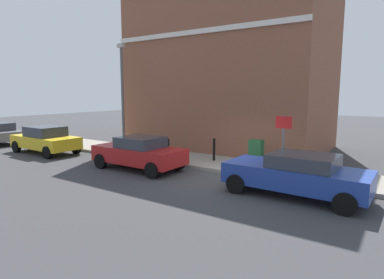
{
  "coord_description": "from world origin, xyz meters",
  "views": [
    {
      "loc": [
        -10.67,
        -5.51,
        3.26
      ],
      "look_at": [
        1.05,
        2.39,
        1.2
      ],
      "focal_mm": 30.09,
      "sensor_mm": 36.0,
      "label": 1
    }
  ],
  "objects_px": {
    "bollard_near_cabinet": "(214,149)",
    "street_sign": "(283,137)",
    "utility_cabinet": "(256,154)",
    "lamppost": "(122,92)",
    "car_blue": "(296,174)",
    "bollard_far_kerb": "(168,149)",
    "car_yellow": "(46,139)",
    "car_red": "(139,152)"
  },
  "relations": [
    {
      "from": "bollard_near_cabinet",
      "to": "street_sign",
      "type": "xyz_separation_m",
      "value": [
        -1.23,
        -3.61,
        0.96
      ]
    },
    {
      "from": "utility_cabinet",
      "to": "lamppost",
      "type": "distance_m",
      "value": 8.32
    },
    {
      "from": "car_blue",
      "to": "utility_cabinet",
      "type": "relative_size",
      "value": 3.85
    },
    {
      "from": "utility_cabinet",
      "to": "street_sign",
      "type": "relative_size",
      "value": 0.5
    },
    {
      "from": "utility_cabinet",
      "to": "bollard_near_cabinet",
      "type": "xyz_separation_m",
      "value": [
        0.1,
        2.11,
        0.02
      ]
    },
    {
      "from": "utility_cabinet",
      "to": "bollard_far_kerb",
      "type": "distance_m",
      "value": 4.0
    },
    {
      "from": "car_yellow",
      "to": "lamppost",
      "type": "relative_size",
      "value": 0.73
    },
    {
      "from": "car_blue",
      "to": "bollard_far_kerb",
      "type": "xyz_separation_m",
      "value": [
        1.47,
        6.28,
        -0.02
      ]
    },
    {
      "from": "utility_cabinet",
      "to": "bollard_near_cabinet",
      "type": "bearing_deg",
      "value": 87.28
    },
    {
      "from": "car_red",
      "to": "utility_cabinet",
      "type": "height_order",
      "value": "car_red"
    },
    {
      "from": "car_yellow",
      "to": "bollard_near_cabinet",
      "type": "xyz_separation_m",
      "value": [
        2.84,
        -8.9,
        -0.05
      ]
    },
    {
      "from": "car_blue",
      "to": "bollard_near_cabinet",
      "type": "distance_m",
      "value": 5.28
    },
    {
      "from": "car_red",
      "to": "car_yellow",
      "type": "height_order",
      "value": "car_yellow"
    },
    {
      "from": "car_blue",
      "to": "bollard_far_kerb",
      "type": "bearing_deg",
      "value": -11.49
    },
    {
      "from": "car_red",
      "to": "street_sign",
      "type": "xyz_separation_m",
      "value": [
        1.54,
        -5.7,
        0.93
      ]
    },
    {
      "from": "street_sign",
      "to": "bollard_near_cabinet",
      "type": "bearing_deg",
      "value": 71.26
    },
    {
      "from": "utility_cabinet",
      "to": "bollard_far_kerb",
      "type": "xyz_separation_m",
      "value": [
        -1.12,
        3.84,
        0.02
      ]
    },
    {
      "from": "bollard_far_kerb",
      "to": "car_blue",
      "type": "bearing_deg",
      "value": -103.19
    },
    {
      "from": "bollard_far_kerb",
      "to": "street_sign",
      "type": "distance_m",
      "value": 5.43
    },
    {
      "from": "bollard_near_cabinet",
      "to": "lamppost",
      "type": "bearing_deg",
      "value": 90.63
    },
    {
      "from": "car_blue",
      "to": "car_red",
      "type": "distance_m",
      "value": 6.63
    },
    {
      "from": "car_yellow",
      "to": "street_sign",
      "type": "relative_size",
      "value": 1.81
    },
    {
      "from": "car_blue",
      "to": "street_sign",
      "type": "height_order",
      "value": "street_sign"
    },
    {
      "from": "car_yellow",
      "to": "lamppost",
      "type": "xyz_separation_m",
      "value": [
        2.78,
        -3.11,
        2.55
      ]
    },
    {
      "from": "car_red",
      "to": "car_yellow",
      "type": "relative_size",
      "value": 0.98
    },
    {
      "from": "bollard_near_cabinet",
      "to": "bollard_far_kerb",
      "type": "xyz_separation_m",
      "value": [
        -1.22,
        1.73,
        0.0
      ]
    },
    {
      "from": "car_blue",
      "to": "bollard_near_cabinet",
      "type": "xyz_separation_m",
      "value": [
        2.69,
        4.55,
        -0.02
      ]
    },
    {
      "from": "car_red",
      "to": "street_sign",
      "type": "distance_m",
      "value": 5.97
    },
    {
      "from": "lamppost",
      "to": "bollard_near_cabinet",
      "type": "bearing_deg",
      "value": -89.37
    },
    {
      "from": "utility_cabinet",
      "to": "street_sign",
      "type": "xyz_separation_m",
      "value": [
        -1.13,
        -1.51,
        0.98
      ]
    },
    {
      "from": "bollard_far_kerb",
      "to": "street_sign",
      "type": "height_order",
      "value": "street_sign"
    },
    {
      "from": "car_yellow",
      "to": "street_sign",
      "type": "xyz_separation_m",
      "value": [
        1.61,
        -12.51,
        0.91
      ]
    },
    {
      "from": "car_red",
      "to": "lamppost",
      "type": "relative_size",
      "value": 0.71
    },
    {
      "from": "car_blue",
      "to": "street_sign",
      "type": "relative_size",
      "value": 1.92
    },
    {
      "from": "bollard_far_kerb",
      "to": "street_sign",
      "type": "bearing_deg",
      "value": -90.08
    },
    {
      "from": "bollard_far_kerb",
      "to": "car_yellow",
      "type": "bearing_deg",
      "value": 102.75
    },
    {
      "from": "street_sign",
      "to": "lamppost",
      "type": "xyz_separation_m",
      "value": [
        1.16,
        9.4,
        1.64
      ]
    },
    {
      "from": "utility_cabinet",
      "to": "bollard_near_cabinet",
      "type": "height_order",
      "value": "utility_cabinet"
    },
    {
      "from": "car_blue",
      "to": "utility_cabinet",
      "type": "distance_m",
      "value": 3.56
    },
    {
      "from": "bollard_far_kerb",
      "to": "lamppost",
      "type": "xyz_separation_m",
      "value": [
        1.15,
        4.06,
        2.6
      ]
    },
    {
      "from": "car_blue",
      "to": "car_yellow",
      "type": "height_order",
      "value": "car_yellow"
    },
    {
      "from": "street_sign",
      "to": "car_blue",
      "type": "bearing_deg",
      "value": -147.4
    }
  ]
}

